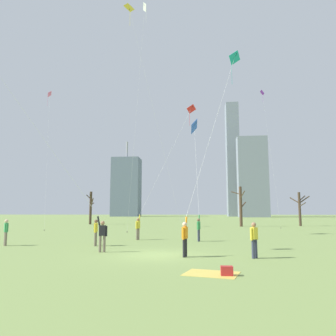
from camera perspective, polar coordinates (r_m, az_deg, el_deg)
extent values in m
plane|color=#7A934C|center=(16.71, -1.83, -14.79)|extent=(400.00, 400.00, 0.00)
cylinder|color=black|center=(15.81, 2.81, -13.66)|extent=(0.14, 0.14, 0.85)
cylinder|color=black|center=(16.01, 3.07, -13.58)|extent=(0.14, 0.14, 0.85)
cube|color=orange|center=(15.85, 2.92, -11.12)|extent=(0.29, 0.38, 0.54)
sphere|color=beige|center=(15.83, 2.92, -9.71)|extent=(0.22, 0.22, 0.22)
cylinder|color=orange|center=(15.65, 2.67, -11.28)|extent=(0.09, 0.09, 0.55)
cylinder|color=orange|center=(16.03, 3.16, -9.38)|extent=(0.14, 0.22, 0.56)
cube|color=teal|center=(25.79, 11.44, 18.19)|extent=(0.91, 0.76, 1.07)
cylinder|color=black|center=(25.79, 11.44, 18.19)|extent=(0.38, 0.20, 0.65)
cylinder|color=teal|center=(25.37, 10.98, 15.69)|extent=(0.02, 0.02, 1.60)
cylinder|color=silver|center=(20.32, 8.19, 8.05)|extent=(3.41, 7.09, 11.40)
cylinder|color=#726656|center=(25.25, -5.38, -11.33)|extent=(0.14, 0.14, 0.85)
cylinder|color=#726656|center=(25.44, -5.12, -11.30)|extent=(0.14, 0.14, 0.85)
cube|color=yellow|center=(25.31, -5.23, -9.75)|extent=(0.31, 0.39, 0.54)
sphere|color=#9E7051|center=(25.30, -5.22, -8.86)|extent=(0.22, 0.22, 0.22)
cylinder|color=yellow|center=(25.13, -5.48, -9.83)|extent=(0.09, 0.09, 0.55)
cylinder|color=yellow|center=(25.48, -4.97, -8.67)|extent=(0.16, 0.22, 0.56)
cube|color=red|center=(31.34, 4.06, 10.17)|extent=(0.89, 0.36, 0.83)
cylinder|color=black|center=(31.34, 4.06, 10.17)|extent=(0.32, 0.27, 0.49)
cylinder|color=red|center=(31.21, 3.75, 8.45)|extent=(0.02, 0.02, 1.29)
cylinder|color=silver|center=(27.96, 0.00, 1.99)|extent=(3.99, 4.77, 9.79)
cylinder|color=#726656|center=(18.02, -10.97, -12.77)|extent=(0.14, 0.14, 0.85)
cylinder|color=#726656|center=(18.06, -11.67, -12.74)|extent=(0.14, 0.14, 0.85)
cube|color=black|center=(17.99, -11.26, -10.55)|extent=(0.36, 0.24, 0.54)
sphere|color=#9E7051|center=(17.97, -11.23, -9.31)|extent=(0.22, 0.22, 0.22)
cylinder|color=black|center=(17.96, -10.59, -10.68)|extent=(0.09, 0.09, 0.55)
cylinder|color=black|center=(18.01, -11.89, -9.03)|extent=(0.21, 0.11, 0.56)
cylinder|color=#33384C|center=(23.98, 5.29, -11.53)|extent=(0.14, 0.14, 0.85)
cylinder|color=#33384C|center=(24.20, 5.39, -11.50)|extent=(0.14, 0.14, 0.85)
cube|color=#338C4C|center=(24.05, 5.32, -9.86)|extent=(0.26, 0.37, 0.54)
sphere|color=brown|center=(24.04, 5.31, -8.93)|extent=(0.22, 0.22, 0.22)
cylinder|color=#338C4C|center=(23.84, 5.23, -9.96)|extent=(0.09, 0.09, 0.55)
cylinder|color=#338C4C|center=(24.24, 5.40, -8.72)|extent=(0.13, 0.22, 0.56)
cube|color=blue|center=(31.20, 4.56, 7.18)|extent=(0.59, 1.55, 1.52)
cylinder|color=black|center=(31.20, 4.56, 7.18)|extent=(0.50, 0.04, 0.96)
cylinder|color=silver|center=(27.47, 4.92, 0.49)|extent=(0.32, 5.96, 8.18)
cylinder|color=#726656|center=(23.43, -26.35, -10.89)|extent=(0.14, 0.14, 0.85)
cylinder|color=#726656|center=(23.22, -26.26, -10.94)|extent=(0.14, 0.14, 0.85)
cube|color=#338C4C|center=(23.28, -26.20, -9.21)|extent=(0.37, 0.39, 0.54)
sphere|color=beige|center=(23.27, -26.15, -8.25)|extent=(0.22, 0.22, 0.22)
cylinder|color=#338C4C|center=(23.49, -26.30, -9.27)|extent=(0.09, 0.09, 0.55)
cylinder|color=#338C4C|center=(23.08, -26.12, -9.32)|extent=(0.09, 0.09, 0.55)
cylinder|color=#726656|center=(21.24, -12.48, -11.91)|extent=(0.14, 0.14, 0.85)
cylinder|color=#726656|center=(21.45, -12.38, -11.87)|extent=(0.14, 0.14, 0.85)
cube|color=yellow|center=(21.30, -12.38, -10.03)|extent=(0.25, 0.36, 0.54)
sphere|color=brown|center=(21.29, -12.35, -8.98)|extent=(0.22, 0.22, 0.22)
cylinder|color=yellow|center=(21.10, -12.47, -10.14)|extent=(0.09, 0.09, 0.55)
cylinder|color=yellow|center=(21.51, -12.29, -10.09)|extent=(0.09, 0.09, 0.55)
cylinder|color=#33384C|center=(15.87, 14.52, -13.41)|extent=(0.14, 0.14, 0.85)
cylinder|color=#33384C|center=(16.05, 14.95, -13.32)|extent=(0.14, 0.14, 0.85)
cube|color=yellow|center=(15.90, 14.65, -10.87)|extent=(0.38, 0.39, 0.54)
sphere|color=#9E7051|center=(15.88, 14.61, -9.47)|extent=(0.22, 0.22, 0.22)
cylinder|color=yellow|center=(15.73, 14.24, -11.05)|extent=(0.09, 0.09, 0.55)
cylinder|color=yellow|center=(16.08, 15.06, -10.94)|extent=(0.09, 0.09, 0.55)
cube|color=pink|center=(49.92, -19.80, 11.96)|extent=(0.42, 1.07, 0.97)
cylinder|color=black|center=(49.92, -19.80, 11.96)|extent=(0.36, 0.19, 0.59)
cylinder|color=pink|center=(49.58, -20.13, 10.79)|extent=(0.02, 0.02, 1.47)
cylinder|color=silver|center=(44.14, -20.17, 2.20)|extent=(3.26, 6.50, 18.35)
cylinder|color=#3F3833|center=(39.99, -20.62, -10.02)|extent=(0.10, 0.10, 0.08)
cube|color=purple|center=(44.72, 15.98, 12.45)|extent=(0.64, 0.47, 0.77)
cylinder|color=black|center=(44.72, 15.98, 12.45)|extent=(0.09, 0.09, 0.50)
cylinder|color=purple|center=(44.42, 16.08, 11.45)|extent=(0.02, 0.02, 1.07)
cylinder|color=silver|center=(43.83, 17.47, 1.34)|extent=(2.11, 2.08, 17.13)
cylinder|color=#3F3833|center=(44.64, 18.95, -9.78)|extent=(0.10, 0.10, 0.08)
cube|color=yellow|center=(32.77, -6.76, 25.85)|extent=(0.92, 0.55, 1.01)
cylinder|color=black|center=(32.77, -6.76, 25.85)|extent=(0.23, 0.20, 0.64)
cylinder|color=yellow|center=(32.07, -6.60, 24.33)|extent=(0.02, 0.02, 1.45)
cylinder|color=silver|center=(30.56, -1.93, 7.59)|extent=(4.50, 5.05, 20.08)
cylinder|color=#3F3833|center=(31.90, 2.62, -11.24)|extent=(0.10, 0.10, 0.08)
cube|color=white|center=(39.05, -4.05, 26.01)|extent=(0.47, 0.93, 0.95)
cylinder|color=black|center=(39.05, -4.05, 26.01)|extent=(0.24, 0.28, 0.58)
cylinder|color=white|center=(38.60, -3.81, 24.60)|extent=(0.02, 0.02, 1.41)
cylinder|color=silver|center=(34.88, -5.54, 8.73)|extent=(1.85, 1.57, 23.63)
cylinder|color=#3F3833|center=(34.49, -7.09, -10.91)|extent=(0.10, 0.10, 0.08)
cube|color=#D8BF4C|center=(11.92, 7.51, -17.67)|extent=(2.11, 1.83, 0.01)
cube|color=#B22626|center=(11.63, 10.14, -17.10)|extent=(0.40, 0.28, 0.30)
cylinder|color=#423326|center=(52.40, 21.82, -6.60)|extent=(0.36, 0.36, 4.93)
cylinder|color=#423326|center=(52.72, 22.19, -4.89)|extent=(1.08, 0.46, 0.90)
cylinder|color=#423326|center=(51.68, 22.25, -5.86)|extent=(0.51, 1.71, 0.61)
cylinder|color=#423326|center=(52.70, 21.06, -5.24)|extent=(1.23, 1.06, 0.98)
cylinder|color=#423326|center=(52.83, 22.52, -5.07)|extent=(1.71, 0.54, 1.17)
cylinder|color=#423326|center=(53.22, 21.83, -5.69)|extent=(0.69, 1.58, 0.60)
cylinder|color=#423326|center=(56.52, -13.25, -6.73)|extent=(0.41, 0.41, 5.40)
cylinder|color=#423326|center=(56.56, -13.56, -4.89)|extent=(0.83, 0.41, 0.83)
cylinder|color=#423326|center=(57.06, -12.98, -6.08)|extent=(0.30, 1.23, 0.53)
cylinder|color=#423326|center=(56.20, -13.27, -4.72)|extent=(0.27, 0.90, 0.78)
cylinder|color=#423326|center=(55.79, -13.04, -5.89)|extent=(1.01, 1.51, 1.59)
cylinder|color=#4C3828|center=(48.27, 12.46, -6.50)|extent=(0.42, 0.42, 5.65)
cylinder|color=#4C3828|center=(48.47, 11.64, -4.25)|extent=(1.32, 0.57, 0.54)
cylinder|color=#4C3828|center=(48.65, 12.88, -6.27)|extent=(1.00, 0.87, 0.97)
cylinder|color=#4C3828|center=(47.71, 12.76, -4.50)|extent=(0.58, 1.41, 1.04)
cube|color=gray|center=(126.54, 14.43, -1.45)|extent=(10.98, 5.34, 29.93)
cube|color=gray|center=(145.77, 11.13, 1.51)|extent=(5.35, 7.19, 49.26)
cube|color=slate|center=(143.88, -7.21, -3.29)|extent=(11.76, 9.45, 25.15)
cylinder|color=#99999E|center=(145.96, -7.11, 3.09)|extent=(0.80, 0.80, 7.37)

